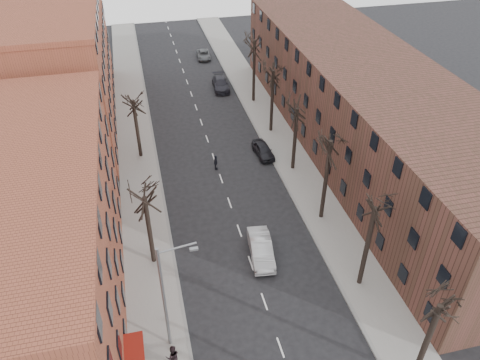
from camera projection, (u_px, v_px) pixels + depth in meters
sidewalk_left at (137, 152)px, 51.22m from camera, size 4.00×90.00×0.15m
sidewalk_right at (276, 134)px, 54.22m from camera, size 4.00×90.00×0.15m
building_left_near at (19, 251)px, 30.51m from camera, size 12.00×26.00×12.00m
building_left_far at (52, 67)px, 52.70m from camera, size 12.00×28.00×14.00m
building_right at (366, 108)px, 48.89m from camera, size 12.00×50.00×10.00m
tree_right_b at (359, 283)px, 36.12m from camera, size 5.20×5.20×10.80m
tree_right_c at (321, 217)px, 42.41m from camera, size 5.20×5.20×11.60m
tree_right_d at (292, 169)px, 48.69m from camera, size 5.20×5.20×10.00m
tree_right_e at (271, 131)px, 54.98m from camera, size 5.20×5.20×10.80m
tree_right_f at (253, 101)px, 61.26m from camera, size 5.20×5.20×11.60m
tree_left_a at (154, 262)px, 37.98m from camera, size 5.20×5.20×9.50m
tree_left_b at (141, 157)px, 50.55m from camera, size 5.20×5.20×9.50m
streetlight at (166, 295)px, 28.85m from camera, size 2.45×0.22×9.03m
silver_sedan at (261, 249)px, 38.02m from camera, size 2.24×5.06×1.62m
parked_car_near at (263, 150)px, 50.35m from camera, size 1.92×4.11×1.36m
parked_car_mid at (221, 84)px, 63.87m from camera, size 2.45×5.25×1.48m
parked_car_far at (204, 55)px, 72.86m from camera, size 2.19×4.30×1.16m
pedestrian_b at (173, 356)px, 29.80m from camera, size 0.93×0.73×1.88m
pedestrian_crossing at (216, 163)px, 48.13m from camera, size 0.54×1.02×1.66m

